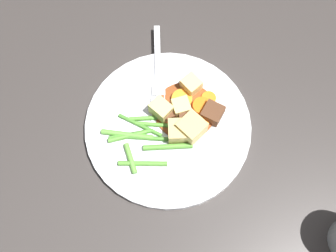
{
  "coord_description": "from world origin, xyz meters",
  "views": [
    {
      "loc": [
        -0.18,
        -0.19,
        0.72
      ],
      "look_at": [
        0.0,
        0.0,
        0.01
      ],
      "focal_mm": 50.25,
      "sensor_mm": 36.0,
      "label": 1
    }
  ],
  "objects_px": {
    "potato_chunk_1": "(161,109)",
    "potato_chunk_4": "(181,131)",
    "dinner_plate": "(168,127)",
    "carrot_slice_0": "(209,99)",
    "potato_chunk_2": "(192,128)",
    "meat_chunk_0": "(186,118)",
    "potato_chunk_0": "(181,107)",
    "fork": "(158,74)",
    "carrot_slice_1": "(182,99)",
    "carrot_slice_3": "(200,124)",
    "carrot_slice_2": "(202,106)",
    "meat_chunk_1": "(169,114)",
    "meat_chunk_2": "(213,113)",
    "potato_chunk_3": "(191,85)"
  },
  "relations": [
    {
      "from": "carrot_slice_2",
      "to": "potato_chunk_3",
      "type": "height_order",
      "value": "potato_chunk_3"
    },
    {
      "from": "potato_chunk_3",
      "to": "meat_chunk_1",
      "type": "xyz_separation_m",
      "value": [
        -0.06,
        -0.01,
        -0.01
      ]
    },
    {
      "from": "potato_chunk_0",
      "to": "potato_chunk_1",
      "type": "relative_size",
      "value": 0.82
    },
    {
      "from": "potato_chunk_1",
      "to": "potato_chunk_2",
      "type": "xyz_separation_m",
      "value": [
        0.01,
        -0.06,
        0.0
      ]
    },
    {
      "from": "carrot_slice_2",
      "to": "potato_chunk_2",
      "type": "xyz_separation_m",
      "value": [
        -0.04,
        -0.02,
        0.01
      ]
    },
    {
      "from": "dinner_plate",
      "to": "fork",
      "type": "relative_size",
      "value": 1.9
    },
    {
      "from": "dinner_plate",
      "to": "potato_chunk_4",
      "type": "height_order",
      "value": "potato_chunk_4"
    },
    {
      "from": "potato_chunk_1",
      "to": "fork",
      "type": "relative_size",
      "value": 0.23
    },
    {
      "from": "potato_chunk_4",
      "to": "meat_chunk_1",
      "type": "distance_m",
      "value": 0.04
    },
    {
      "from": "meat_chunk_1",
      "to": "potato_chunk_1",
      "type": "bearing_deg",
      "value": 111.71
    },
    {
      "from": "carrot_slice_1",
      "to": "potato_chunk_1",
      "type": "height_order",
      "value": "potato_chunk_1"
    },
    {
      "from": "dinner_plate",
      "to": "potato_chunk_0",
      "type": "height_order",
      "value": "potato_chunk_0"
    },
    {
      "from": "carrot_slice_3",
      "to": "meat_chunk_1",
      "type": "distance_m",
      "value": 0.05
    },
    {
      "from": "meat_chunk_0",
      "to": "meat_chunk_2",
      "type": "height_order",
      "value": "meat_chunk_2"
    },
    {
      "from": "potato_chunk_3",
      "to": "meat_chunk_0",
      "type": "distance_m",
      "value": 0.06
    },
    {
      "from": "carrot_slice_0",
      "to": "potato_chunk_0",
      "type": "relative_size",
      "value": 0.9
    },
    {
      "from": "potato_chunk_1",
      "to": "potato_chunk_3",
      "type": "distance_m",
      "value": 0.07
    },
    {
      "from": "carrot_slice_1",
      "to": "carrot_slice_2",
      "type": "relative_size",
      "value": 1.13
    },
    {
      "from": "meat_chunk_1",
      "to": "fork",
      "type": "xyz_separation_m",
      "value": [
        0.04,
        0.07,
        -0.01
      ]
    },
    {
      "from": "potato_chunk_0",
      "to": "meat_chunk_1",
      "type": "xyz_separation_m",
      "value": [
        -0.02,
        0.0,
        -0.0
      ]
    },
    {
      "from": "dinner_plate",
      "to": "carrot_slice_0",
      "type": "relative_size",
      "value": 11.18
    },
    {
      "from": "potato_chunk_3",
      "to": "meat_chunk_0",
      "type": "bearing_deg",
      "value": -142.97
    },
    {
      "from": "potato_chunk_2",
      "to": "meat_chunk_0",
      "type": "bearing_deg",
      "value": 69.53
    },
    {
      "from": "potato_chunk_3",
      "to": "meat_chunk_2",
      "type": "xyz_separation_m",
      "value": [
        -0.01,
        -0.06,
        -0.0
      ]
    },
    {
      "from": "dinner_plate",
      "to": "carrot_slice_0",
      "type": "xyz_separation_m",
      "value": [
        0.08,
        -0.01,
        0.01
      ]
    },
    {
      "from": "carrot_slice_3",
      "to": "potato_chunk_0",
      "type": "distance_m",
      "value": 0.04
    },
    {
      "from": "carrot_slice_1",
      "to": "fork",
      "type": "distance_m",
      "value": 0.06
    },
    {
      "from": "potato_chunk_3",
      "to": "dinner_plate",
      "type": "bearing_deg",
      "value": -163.05
    },
    {
      "from": "potato_chunk_1",
      "to": "potato_chunk_2",
      "type": "bearing_deg",
      "value": -77.66
    },
    {
      "from": "carrot_slice_1",
      "to": "carrot_slice_3",
      "type": "bearing_deg",
      "value": -98.96
    },
    {
      "from": "potato_chunk_0",
      "to": "carrot_slice_0",
      "type": "bearing_deg",
      "value": -21.76
    },
    {
      "from": "carrot_slice_1",
      "to": "meat_chunk_2",
      "type": "relative_size",
      "value": 1.09
    },
    {
      "from": "meat_chunk_2",
      "to": "potato_chunk_4",
      "type": "bearing_deg",
      "value": 167.68
    },
    {
      "from": "carrot_slice_2",
      "to": "carrot_slice_3",
      "type": "bearing_deg",
      "value": -139.74
    },
    {
      "from": "meat_chunk_0",
      "to": "meat_chunk_2",
      "type": "xyz_separation_m",
      "value": [
        0.04,
        -0.02,
        0.0
      ]
    },
    {
      "from": "carrot_slice_0",
      "to": "potato_chunk_4",
      "type": "relative_size",
      "value": 0.62
    },
    {
      "from": "carrot_slice_0",
      "to": "meat_chunk_2",
      "type": "relative_size",
      "value": 0.78
    },
    {
      "from": "carrot_slice_2",
      "to": "potato_chunk_0",
      "type": "xyz_separation_m",
      "value": [
        -0.03,
        0.02,
        0.01
      ]
    },
    {
      "from": "carrot_slice_2",
      "to": "potato_chunk_1",
      "type": "xyz_separation_m",
      "value": [
        -0.05,
        0.04,
        0.01
      ]
    },
    {
      "from": "potato_chunk_0",
      "to": "potato_chunk_4",
      "type": "bearing_deg",
      "value": -135.29
    },
    {
      "from": "potato_chunk_2",
      "to": "carrot_slice_1",
      "type": "bearing_deg",
      "value": 61.48
    },
    {
      "from": "potato_chunk_0",
      "to": "potato_chunk_2",
      "type": "relative_size",
      "value": 0.72
    },
    {
      "from": "meat_chunk_2",
      "to": "potato_chunk_2",
      "type": "bearing_deg",
      "value": 175.19
    },
    {
      "from": "potato_chunk_1",
      "to": "potato_chunk_4",
      "type": "xyz_separation_m",
      "value": [
        -0.0,
        -0.05,
        -0.0
      ]
    },
    {
      "from": "potato_chunk_2",
      "to": "meat_chunk_0",
      "type": "distance_m",
      "value": 0.02
    },
    {
      "from": "meat_chunk_0",
      "to": "carrot_slice_0",
      "type": "bearing_deg",
      "value": -0.14
    },
    {
      "from": "carrot_slice_0",
      "to": "potato_chunk_1",
      "type": "relative_size",
      "value": 0.74
    },
    {
      "from": "carrot_slice_0",
      "to": "potato_chunk_4",
      "type": "xyz_separation_m",
      "value": [
        -0.07,
        -0.01,
        0.01
      ]
    },
    {
      "from": "fork",
      "to": "potato_chunk_3",
      "type": "bearing_deg",
      "value": -68.61
    },
    {
      "from": "potato_chunk_2",
      "to": "meat_chunk_1",
      "type": "height_order",
      "value": "potato_chunk_2"
    }
  ]
}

